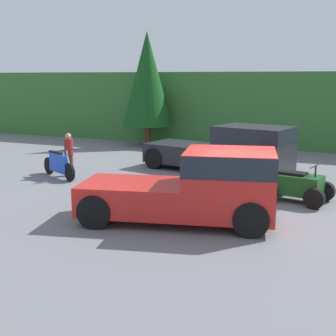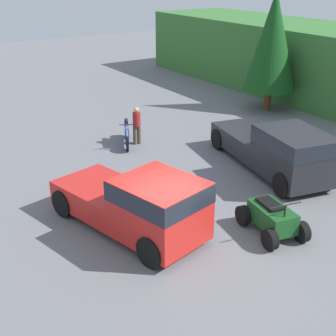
# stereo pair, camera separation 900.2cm
# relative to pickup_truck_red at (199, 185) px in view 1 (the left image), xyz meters

# --- Properties ---
(ground_plane) EXTENTS (80.00, 80.00, 0.00)m
(ground_plane) POSITION_rel_pickup_truck_red_xyz_m (1.05, 0.40, -1.01)
(ground_plane) COLOR slate
(hillside_backdrop) EXTENTS (44.00, 6.00, 4.03)m
(hillside_backdrop) POSITION_rel_pickup_truck_red_xyz_m (1.05, 16.40, 1.00)
(hillside_backdrop) COLOR #387033
(hillside_backdrop) RESTS_ON ground_plane
(tree_left) EXTENTS (2.72, 2.72, 6.19)m
(tree_left) POSITION_rel_pickup_truck_red_xyz_m (-7.39, 12.13, 2.62)
(tree_left) COLOR brown
(tree_left) RESTS_ON ground_plane
(pickup_truck_red) EXTENTS (5.34, 3.13, 1.94)m
(pickup_truck_red) POSITION_rel_pickup_truck_red_xyz_m (0.00, 0.00, 0.00)
(pickup_truck_red) COLOR red
(pickup_truck_red) RESTS_ON ground_plane
(pickup_truck_second) EXTENTS (6.24, 3.22, 1.94)m
(pickup_truck_second) POSITION_rel_pickup_truck_red_xyz_m (-0.95, 6.44, 0.01)
(pickup_truck_second) COLOR #232328
(pickup_truck_second) RESTS_ON ground_plane
(dirt_bike) EXTENTS (2.14, 1.20, 1.17)m
(dirt_bike) POSITION_rel_pickup_truck_red_xyz_m (-6.79, 3.20, -0.53)
(dirt_bike) COLOR black
(dirt_bike) RESTS_ON ground_plane
(quad_atv) EXTENTS (2.25, 1.64, 1.20)m
(quad_atv) POSITION_rel_pickup_truck_red_xyz_m (2.00, 3.25, -0.54)
(quad_atv) COLOR black
(quad_atv) RESTS_ON ground_plane
(rider_person) EXTENTS (0.39, 0.39, 1.65)m
(rider_person) POSITION_rel_pickup_truck_red_xyz_m (-6.59, 3.61, -0.12)
(rider_person) COLOR brown
(rider_person) RESTS_ON ground_plane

